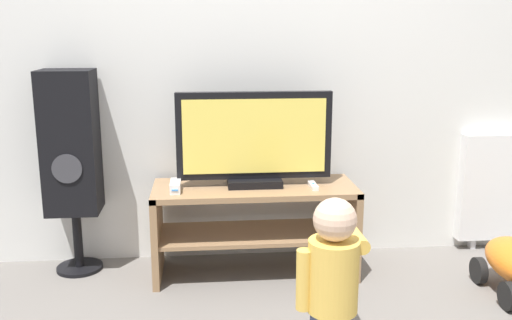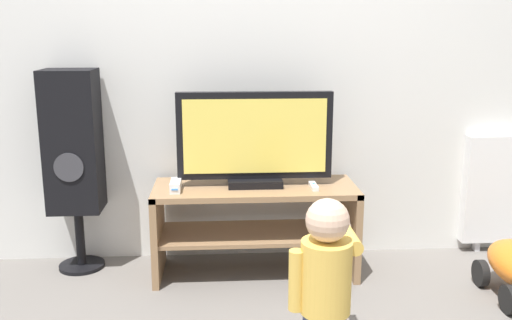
# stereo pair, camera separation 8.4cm
# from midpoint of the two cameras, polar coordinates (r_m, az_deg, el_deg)

# --- Properties ---
(ground_plane) EXTENTS (16.00, 16.00, 0.00)m
(ground_plane) POSITION_cam_midpoint_polar(r_m,az_deg,el_deg) (3.05, 0.97, -12.67)
(ground_plane) COLOR slate
(wall_back) EXTENTS (10.00, 0.06, 2.60)m
(wall_back) POSITION_cam_midpoint_polar(r_m,az_deg,el_deg) (3.25, 0.32, 12.64)
(wall_back) COLOR silver
(wall_back) RESTS_ON ground_plane
(tv_stand) EXTENTS (1.09, 0.42, 0.49)m
(tv_stand) POSITION_cam_midpoint_polar(r_m,az_deg,el_deg) (3.12, 0.67, -5.57)
(tv_stand) COLOR #93704C
(tv_stand) RESTS_ON ground_plane
(television) EXTENTS (0.83, 0.20, 0.51)m
(television) POSITION_cam_midpoint_polar(r_m,az_deg,el_deg) (3.03, 0.67, 2.00)
(television) COLOR black
(television) RESTS_ON tv_stand
(game_console) EXTENTS (0.05, 0.16, 0.05)m
(game_console) POSITION_cam_midpoint_polar(r_m,az_deg,el_deg) (3.01, -7.24, -2.55)
(game_console) COLOR white
(game_console) RESTS_ON tv_stand
(remote_primary) EXTENTS (0.04, 0.13, 0.03)m
(remote_primary) POSITION_cam_midpoint_polar(r_m,az_deg,el_deg) (3.05, 6.57, -2.61)
(remote_primary) COLOR white
(remote_primary) RESTS_ON tv_stand
(child) EXTENTS (0.28, 0.43, 0.74)m
(child) POSITION_cam_midpoint_polar(r_m,az_deg,el_deg) (2.15, 8.14, -11.52)
(child) COLOR #3F4C72
(child) RESTS_ON ground_plane
(speaker_tower) EXTENTS (0.28, 0.25, 1.11)m
(speaker_tower) POSITION_cam_midpoint_polar(r_m,az_deg,el_deg) (3.22, -17.10, 1.35)
(speaker_tower) COLOR black
(speaker_tower) RESTS_ON ground_plane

